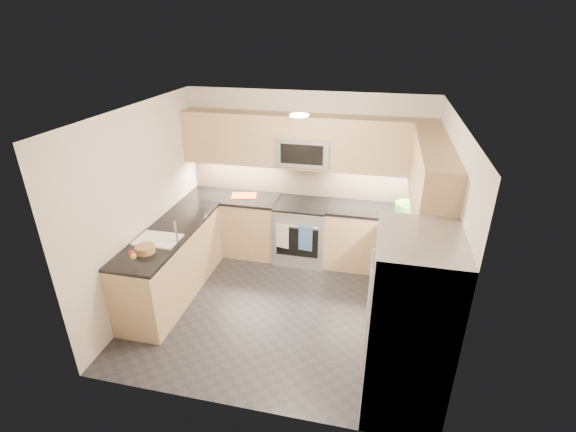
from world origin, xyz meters
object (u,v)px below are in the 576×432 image
(utensil_bowl, at_px, (406,209))
(cutting_board, at_px, (244,196))
(gas_range, at_px, (301,232))
(microwave, at_px, (304,150))
(refrigerator, at_px, (409,326))
(fruit_basket, at_px, (145,249))

(utensil_bowl, distance_m, cutting_board, 2.40)
(gas_range, xyz_separation_m, utensil_bowl, (1.48, -0.11, 0.58))
(gas_range, distance_m, microwave, 1.25)
(gas_range, bearing_deg, refrigerator, -59.12)
(utensil_bowl, height_order, fruit_basket, utensil_bowl)
(microwave, bearing_deg, fruit_basket, -127.52)
(gas_range, height_order, refrigerator, refrigerator)
(microwave, xyz_separation_m, refrigerator, (1.45, -2.55, -0.80))
(gas_range, relative_size, microwave, 1.20)
(cutting_board, bearing_deg, gas_range, -3.57)
(fruit_basket, bearing_deg, utensil_bowl, 29.99)
(microwave, bearing_deg, cutting_board, -175.76)
(gas_range, height_order, microwave, microwave)
(gas_range, xyz_separation_m, refrigerator, (1.45, -2.43, 0.45))
(refrigerator, height_order, fruit_basket, refrigerator)
(microwave, distance_m, utensil_bowl, 1.64)
(gas_range, height_order, utensil_bowl, utensil_bowl)
(refrigerator, distance_m, fruit_basket, 3.01)
(gas_range, distance_m, utensil_bowl, 1.59)
(gas_range, bearing_deg, fruit_basket, -129.37)
(refrigerator, bearing_deg, fruit_basket, 168.43)
(gas_range, distance_m, fruit_basket, 2.41)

